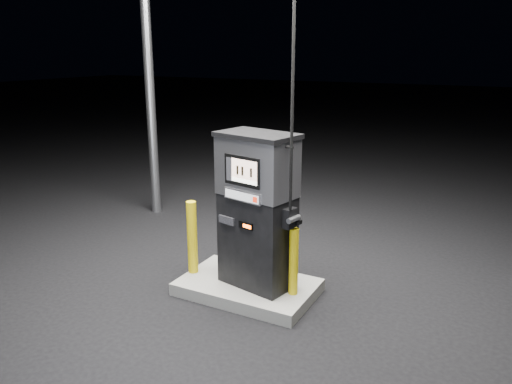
% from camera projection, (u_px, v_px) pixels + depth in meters
% --- Properties ---
extents(ground, '(80.00, 80.00, 0.00)m').
position_uv_depth(ground, '(248.00, 293.00, 6.05)').
color(ground, black).
rests_on(ground, ground).
extents(pump_island, '(1.60, 1.00, 0.15)m').
position_uv_depth(pump_island, '(248.00, 287.00, 6.03)').
color(pump_island, slate).
rests_on(pump_island, ground).
extents(fuel_dispenser, '(1.04, 0.71, 3.76)m').
position_uv_depth(fuel_dispenser, '(257.00, 209.00, 5.71)').
color(fuel_dispenser, black).
rests_on(fuel_dispenser, pump_island).
extents(bollard_left, '(0.15, 0.15, 0.92)m').
position_uv_depth(bollard_left, '(192.00, 237.00, 6.15)').
color(bollard_left, gold).
rests_on(bollard_left, pump_island).
extents(bollard_right, '(0.11, 0.11, 0.79)m').
position_uv_depth(bollard_right, '(294.00, 262.00, 5.61)').
color(bollard_right, gold).
rests_on(bollard_right, pump_island).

